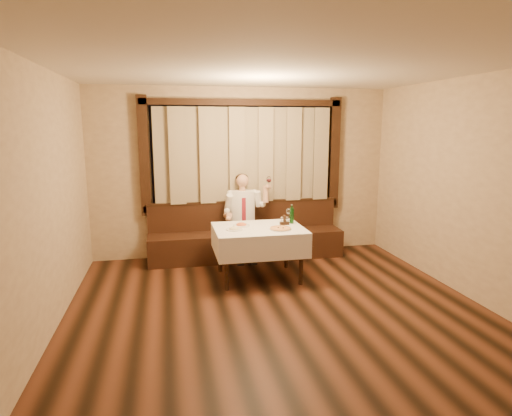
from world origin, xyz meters
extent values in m
cube|color=black|center=(0.00, 0.00, -0.01)|extent=(5.00, 6.00, 0.01)
cube|color=silver|center=(0.00, 0.00, 2.80)|extent=(5.00, 6.00, 0.01)
cube|color=tan|center=(0.00, 3.00, 1.40)|extent=(5.00, 0.01, 2.80)
cube|color=tan|center=(-2.50, 0.00, 1.40)|extent=(0.01, 6.00, 2.80)
cube|color=tan|center=(2.50, 0.00, 1.40)|extent=(0.01, 6.00, 2.80)
cube|color=black|center=(0.00, 2.98, 1.70)|extent=(3.00, 0.02, 1.60)
cube|color=orange|center=(-0.70, 2.97, 1.40)|extent=(0.50, 0.01, 0.40)
cube|color=black|center=(0.00, 2.94, 0.85)|extent=(3.30, 0.12, 0.10)
cube|color=black|center=(0.00, 2.94, 2.55)|extent=(3.30, 0.12, 0.10)
cube|color=black|center=(-1.60, 2.94, 1.70)|extent=(0.16, 0.12, 1.90)
cube|color=black|center=(1.60, 2.94, 1.70)|extent=(0.16, 0.12, 1.90)
cube|color=#7F7552|center=(0.00, 2.88, 1.70)|extent=(2.90, 0.08, 1.55)
cube|color=black|center=(0.00, 2.68, 0.23)|extent=(3.20, 0.60, 0.45)
cube|color=black|center=(0.00, 2.92, 0.68)|extent=(3.20, 0.12, 0.45)
cube|color=black|center=(0.00, 2.92, 0.92)|extent=(3.20, 0.14, 0.04)
cylinder|color=black|center=(-0.52, 1.33, 0.35)|extent=(0.06, 0.06, 0.71)
cylinder|color=black|center=(0.52, 1.33, 0.35)|extent=(0.06, 0.06, 0.71)
cylinder|color=black|center=(-0.52, 2.07, 0.35)|extent=(0.06, 0.06, 0.71)
cylinder|color=black|center=(0.52, 2.07, 0.35)|extent=(0.06, 0.06, 0.71)
cube|color=black|center=(0.00, 1.70, 0.73)|extent=(1.20, 0.90, 0.04)
cube|color=white|center=(0.00, 1.70, 0.75)|extent=(1.26, 0.96, 0.01)
cube|color=white|center=(0.00, 1.22, 0.58)|extent=(1.26, 0.01, 0.35)
cube|color=white|center=(0.00, 2.18, 0.58)|extent=(1.26, 0.01, 0.35)
cube|color=white|center=(-0.63, 1.70, 0.58)|extent=(0.01, 0.96, 0.35)
cube|color=white|center=(0.63, 1.70, 0.58)|extent=(0.01, 0.96, 0.35)
cylinder|color=white|center=(0.27, 1.52, 0.76)|extent=(0.31, 0.31, 0.01)
cylinder|color=orange|center=(0.27, 1.52, 0.77)|extent=(0.28, 0.28, 0.01)
torus|color=tan|center=(0.27, 1.52, 0.77)|extent=(0.30, 0.30, 0.02)
sphere|color=black|center=(0.24, 1.54, 0.78)|extent=(0.02, 0.02, 0.02)
sphere|color=black|center=(0.31, 1.51, 0.78)|extent=(0.02, 0.02, 0.02)
cylinder|color=white|center=(-0.23, 1.84, 0.76)|extent=(0.24, 0.24, 0.01)
ellipsoid|color=red|center=(-0.23, 1.84, 0.80)|extent=(0.15, 0.15, 0.07)
cylinder|color=white|center=(-0.36, 1.63, 0.76)|extent=(0.23, 0.23, 0.01)
ellipsoid|color=beige|center=(-0.36, 1.63, 0.80)|extent=(0.14, 0.14, 0.06)
cylinder|color=#104E15|center=(0.53, 1.85, 0.87)|extent=(0.06, 0.06, 0.23)
cylinder|color=#104E15|center=(0.53, 1.85, 1.01)|extent=(0.02, 0.02, 0.05)
cylinder|color=silver|center=(0.53, 1.85, 1.04)|extent=(0.03, 0.03, 0.01)
cylinder|color=white|center=(0.53, 2.01, 0.76)|extent=(0.07, 0.07, 0.01)
cylinder|color=white|center=(0.53, 2.01, 0.81)|extent=(0.01, 0.01, 0.10)
ellipsoid|color=white|center=(0.53, 2.01, 0.91)|extent=(0.07, 0.07, 0.09)
cube|color=black|center=(0.40, 1.79, 0.78)|extent=(0.13, 0.07, 0.04)
cube|color=black|center=(0.40, 1.79, 0.85)|extent=(0.02, 0.07, 0.10)
cylinder|color=white|center=(0.36, 1.79, 0.83)|extent=(0.03, 0.03, 0.08)
cylinder|color=silver|center=(0.36, 1.79, 0.87)|extent=(0.04, 0.04, 0.01)
cylinder|color=white|center=(0.44, 1.79, 0.83)|extent=(0.03, 0.03, 0.08)
cylinder|color=silver|center=(0.44, 1.79, 0.87)|extent=(0.04, 0.04, 0.01)
cube|color=black|center=(-0.06, 2.56, 0.53)|extent=(0.39, 0.44, 0.16)
cube|color=black|center=(-0.17, 2.35, 0.23)|extent=(0.11, 0.12, 0.45)
cube|color=black|center=(0.05, 2.35, 0.23)|extent=(0.11, 0.12, 0.45)
ellipsoid|color=white|center=(-0.06, 2.71, 0.87)|extent=(0.41, 0.25, 0.53)
cube|color=maroon|center=(-0.06, 2.58, 0.84)|extent=(0.06, 0.01, 0.39)
cylinder|color=tan|center=(-0.06, 2.71, 1.18)|extent=(0.10, 0.10, 0.08)
sphere|color=tan|center=(-0.06, 2.71, 1.30)|extent=(0.21, 0.21, 0.21)
ellipsoid|color=black|center=(-0.06, 2.74, 1.33)|extent=(0.21, 0.21, 0.16)
sphere|color=white|center=(-0.26, 2.71, 1.09)|extent=(0.13, 0.13, 0.13)
sphere|color=white|center=(0.14, 2.71, 1.09)|extent=(0.13, 0.13, 0.13)
sphere|color=tan|center=(-0.35, 2.31, 0.76)|extent=(0.08, 0.08, 0.08)
sphere|color=tan|center=(0.33, 2.54, 1.21)|extent=(0.09, 0.09, 0.09)
cylinder|color=white|center=(0.33, 2.51, 1.25)|extent=(0.01, 0.01, 0.11)
ellipsoid|color=white|center=(0.33, 2.51, 1.34)|extent=(0.08, 0.08, 0.10)
ellipsoid|color=#4C070F|center=(0.33, 2.51, 1.32)|extent=(0.06, 0.06, 0.06)
camera|label=1|loc=(-1.24, -4.09, 2.19)|focal=30.00mm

